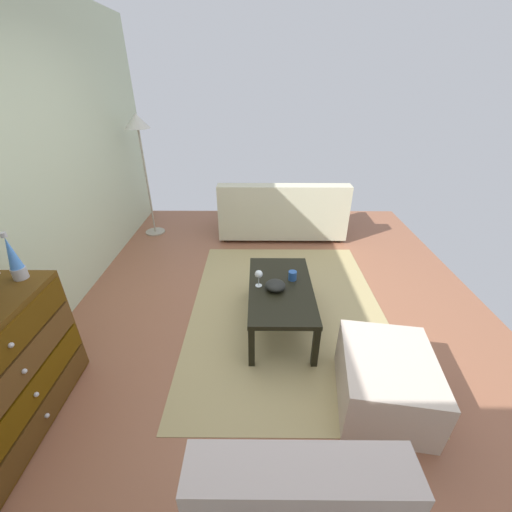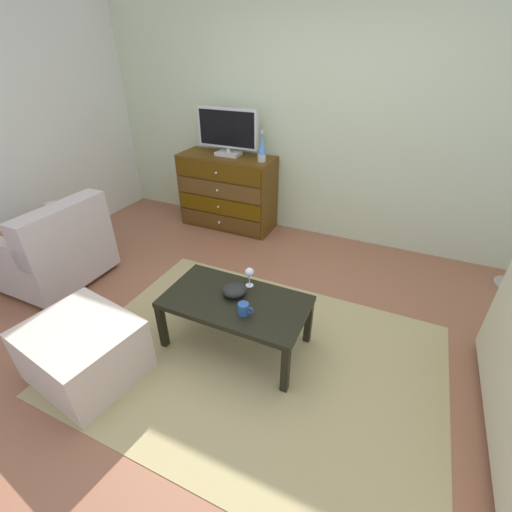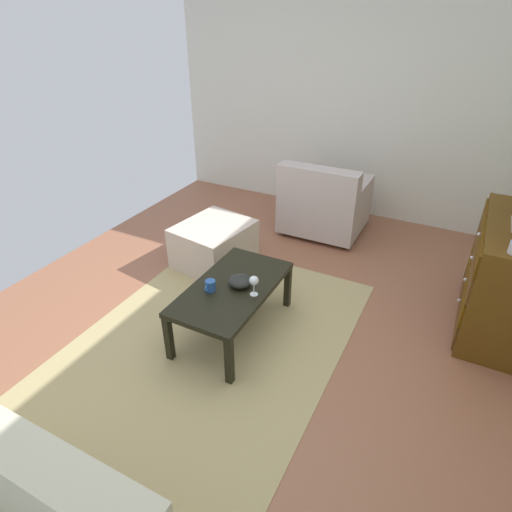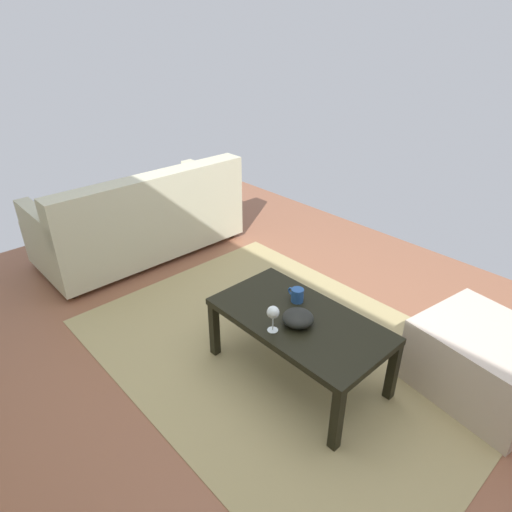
% 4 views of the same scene
% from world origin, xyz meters
% --- Properties ---
extents(ground_plane, '(5.90, 4.50, 0.05)m').
position_xyz_m(ground_plane, '(0.00, 0.00, -0.03)').
color(ground_plane, '#945B41').
extents(wall_plain_left, '(0.12, 4.50, 2.80)m').
position_xyz_m(wall_plain_left, '(-2.71, 0.00, 1.40)').
color(wall_plain_left, silver).
rests_on(wall_plain_left, ground_plane).
extents(area_rug, '(2.60, 1.90, 0.01)m').
position_xyz_m(area_rug, '(0.20, -0.20, 0.00)').
color(area_rug, tan).
rests_on(area_rug, ground_plane).
extents(dresser, '(1.14, 0.49, 0.88)m').
position_xyz_m(dresser, '(-1.04, 1.70, 0.44)').
color(dresser, '#56360F').
rests_on(dresser, ground_plane).
extents(coffee_table, '(1.04, 0.56, 0.42)m').
position_xyz_m(coffee_table, '(-0.00, -0.11, 0.37)').
color(coffee_table, black).
rests_on(coffee_table, ground_plane).
extents(wine_glass, '(0.07, 0.07, 0.16)m').
position_xyz_m(wine_glass, '(0.02, 0.09, 0.54)').
color(wine_glass, silver).
rests_on(wine_glass, coffee_table).
extents(mug, '(0.11, 0.08, 0.08)m').
position_xyz_m(mug, '(0.12, -0.22, 0.47)').
color(mug, '#275196').
rests_on(mug, coffee_table).
extents(bowl_decorative, '(0.18, 0.18, 0.08)m').
position_xyz_m(bowl_decorative, '(-0.03, -0.06, 0.46)').
color(bowl_decorative, black).
rests_on(bowl_decorative, coffee_table).
extents(armchair, '(0.80, 0.85, 0.82)m').
position_xyz_m(armchair, '(-1.95, -0.07, 0.34)').
color(armchair, '#332319').
rests_on(armchair, ground_plane).
extents(ottoman, '(0.78, 0.70, 0.42)m').
position_xyz_m(ottoman, '(-0.81, -0.79, 0.21)').
color(ottoman, beige).
rests_on(ottoman, ground_plane).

